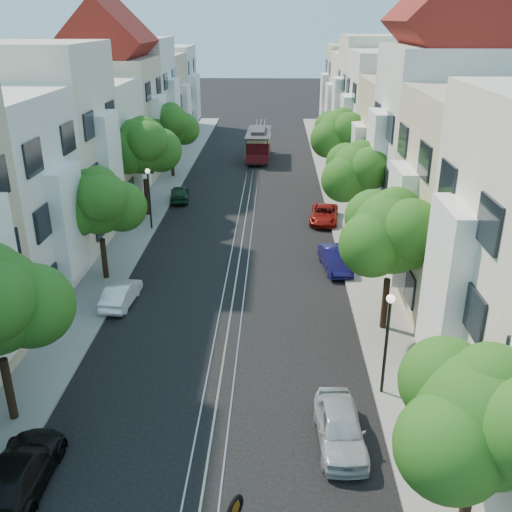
# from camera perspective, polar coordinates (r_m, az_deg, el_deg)

# --- Properties ---
(ground) EXTENTS (200.00, 200.00, 0.00)m
(ground) POSITION_cam_1_polar(r_m,az_deg,el_deg) (44.52, -0.82, 5.19)
(ground) COLOR black
(ground) RESTS_ON ground
(sidewalk_east) EXTENTS (2.50, 80.00, 0.12)m
(sidewalk_east) POSITION_cam_1_polar(r_m,az_deg,el_deg) (44.75, 8.53, 5.11)
(sidewalk_east) COLOR gray
(sidewalk_east) RESTS_ON ground
(sidewalk_west) EXTENTS (2.50, 80.00, 0.12)m
(sidewalk_west) POSITION_cam_1_polar(r_m,az_deg,el_deg) (45.42, -10.04, 5.28)
(sidewalk_west) COLOR gray
(sidewalk_west) RESTS_ON ground
(rail_left) EXTENTS (0.06, 80.00, 0.02)m
(rail_left) POSITION_cam_1_polar(r_m,az_deg,el_deg) (44.55, -1.53, 5.21)
(rail_left) COLOR gray
(rail_left) RESTS_ON ground
(rail_slot) EXTENTS (0.06, 80.00, 0.02)m
(rail_slot) POSITION_cam_1_polar(r_m,az_deg,el_deg) (44.52, -0.82, 5.20)
(rail_slot) COLOR gray
(rail_slot) RESTS_ON ground
(rail_right) EXTENTS (0.06, 80.00, 0.02)m
(rail_right) POSITION_cam_1_polar(r_m,az_deg,el_deg) (44.50, -0.11, 5.19)
(rail_right) COLOR gray
(rail_right) RESTS_ON ground
(lane_line) EXTENTS (0.08, 80.00, 0.01)m
(lane_line) POSITION_cam_1_polar(r_m,az_deg,el_deg) (44.52, -0.82, 5.19)
(lane_line) COLOR tan
(lane_line) RESTS_ON ground
(townhouses_east) EXTENTS (7.75, 72.00, 12.00)m
(townhouses_east) POSITION_cam_1_polar(r_m,az_deg,el_deg) (44.20, 15.00, 11.24)
(townhouses_east) COLOR beige
(townhouses_east) RESTS_ON ground
(townhouses_west) EXTENTS (7.75, 72.00, 11.76)m
(townhouses_west) POSITION_cam_1_polar(r_m,az_deg,el_deg) (45.33, -16.33, 11.24)
(townhouses_west) COLOR silver
(townhouses_west) RESTS_ON ground
(tree_e_a) EXTENTS (4.72, 3.87, 6.27)m
(tree_e_a) POSITION_cam_1_polar(r_m,az_deg,el_deg) (15.41, 21.92, -15.06)
(tree_e_a) COLOR black
(tree_e_a) RESTS_ON ground
(tree_e_b) EXTENTS (4.93, 4.08, 6.68)m
(tree_e_b) POSITION_cam_1_polar(r_m,az_deg,el_deg) (25.47, 13.56, 2.12)
(tree_e_b) COLOR black
(tree_e_b) RESTS_ON ground
(tree_e_c) EXTENTS (4.84, 3.99, 6.52)m
(tree_e_c) POSITION_cam_1_polar(r_m,az_deg,el_deg) (35.86, 10.30, 8.13)
(tree_e_c) COLOR black
(tree_e_c) RESTS_ON ground
(tree_e_d) EXTENTS (5.01, 4.16, 6.85)m
(tree_e_d) POSITION_cam_1_polar(r_m,az_deg,el_deg) (46.46, 8.50, 11.89)
(tree_e_d) COLOR black
(tree_e_d) RESTS_ON ground
(tree_w_b) EXTENTS (4.72, 3.87, 6.27)m
(tree_w_b) POSITION_cam_1_polar(r_m,az_deg,el_deg) (31.17, -15.41, 5.07)
(tree_w_b) COLOR black
(tree_w_b) RESTS_ON ground
(tree_w_c) EXTENTS (5.13, 4.28, 7.09)m
(tree_w_c) POSITION_cam_1_polar(r_m,az_deg,el_deg) (41.29, -11.19, 10.64)
(tree_w_c) COLOR black
(tree_w_c) RESTS_ON ground
(tree_w_d) EXTENTS (4.84, 3.99, 6.52)m
(tree_w_d) POSITION_cam_1_polar(r_m,az_deg,el_deg) (51.96, -8.51, 12.72)
(tree_w_d) COLOR black
(tree_w_d) RESTS_ON ground
(lamp_east) EXTENTS (0.32, 0.32, 4.16)m
(lamp_east) POSITION_cam_1_polar(r_m,az_deg,el_deg) (21.64, 13.02, -7.19)
(lamp_east) COLOR black
(lamp_east) RESTS_ON ground
(lamp_west) EXTENTS (0.32, 0.32, 4.16)m
(lamp_west) POSITION_cam_1_polar(r_m,az_deg,el_deg) (38.82, -10.67, 6.53)
(lamp_west) COLOR black
(lamp_west) RESTS_ON ground
(cable_car) EXTENTS (2.48, 7.48, 2.86)m
(cable_car) POSITION_cam_1_polar(r_m,az_deg,el_deg) (58.89, 0.27, 11.25)
(cable_car) COLOR black
(cable_car) RESTS_ON ground
(parked_car_e_near) EXTENTS (1.71, 3.92, 1.32)m
(parked_car_e_near) POSITION_cam_1_polar(r_m,az_deg,el_deg) (20.27, 8.41, -16.60)
(parked_car_e_near) COLOR #AAB0B6
(parked_car_e_near) RESTS_ON ground
(parked_car_e_mid) EXTENTS (1.81, 3.92, 1.25)m
(parked_car_e_mid) POSITION_cam_1_polar(r_m,az_deg,el_deg) (32.99, 7.91, -0.33)
(parked_car_e_mid) COLOR #100D43
(parked_car_e_mid) RESTS_ON ground
(parked_car_e_far) EXTENTS (2.39, 4.29, 1.14)m
(parked_car_e_far) POSITION_cam_1_polar(r_m,az_deg,el_deg) (40.71, 6.83, 4.16)
(parked_car_e_far) COLOR maroon
(parked_car_e_far) RESTS_ON ground
(parked_car_w_near) EXTENTS (1.86, 4.45, 1.29)m
(parked_car_w_near) POSITION_cam_1_polar(r_m,az_deg,el_deg) (19.91, -22.66, -19.37)
(parked_car_w_near) COLOR black
(parked_car_w_near) RESTS_ON ground
(parked_car_w_mid) EXTENTS (1.46, 3.52, 1.13)m
(parked_car_w_mid) POSITION_cam_1_polar(r_m,az_deg,el_deg) (29.57, -13.35, -3.71)
(parked_car_w_mid) COLOR white
(parked_car_w_mid) RESTS_ON ground
(parked_car_w_far) EXTENTS (1.89, 3.72, 1.21)m
(parked_car_w_far) POSITION_cam_1_polar(r_m,az_deg,el_deg) (45.61, -7.67, 6.21)
(parked_car_w_far) COLOR #14341F
(parked_car_w_far) RESTS_ON ground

